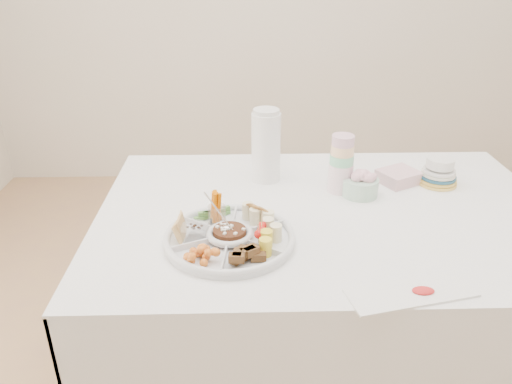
{
  "coord_description": "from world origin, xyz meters",
  "views": [
    {
      "loc": [
        -0.28,
        -1.45,
        1.54
      ],
      "look_at": [
        -0.24,
        -0.09,
        0.87
      ],
      "focal_mm": 35.0,
      "sensor_mm": 36.0,
      "label": 1
    }
  ],
  "objects_px": {
    "dining_table": "(322,302)",
    "thermos": "(266,145)",
    "party_tray": "(230,236)",
    "plate_stack": "(439,173)"
  },
  "relations": [
    {
      "from": "dining_table",
      "to": "plate_stack",
      "type": "relative_size",
      "value": 10.87
    },
    {
      "from": "thermos",
      "to": "dining_table",
      "type": "bearing_deg",
      "value": -52.67
    },
    {
      "from": "dining_table",
      "to": "party_tray",
      "type": "distance_m",
      "value": 0.55
    },
    {
      "from": "thermos",
      "to": "plate_stack",
      "type": "bearing_deg",
      "value": -5.53
    },
    {
      "from": "thermos",
      "to": "party_tray",
      "type": "bearing_deg",
      "value": -105.68
    },
    {
      "from": "party_tray",
      "to": "plate_stack",
      "type": "height_order",
      "value": "plate_stack"
    },
    {
      "from": "dining_table",
      "to": "thermos",
      "type": "height_order",
      "value": "thermos"
    },
    {
      "from": "party_tray",
      "to": "thermos",
      "type": "height_order",
      "value": "thermos"
    },
    {
      "from": "plate_stack",
      "to": "thermos",
      "type": "bearing_deg",
      "value": 174.47
    },
    {
      "from": "dining_table",
      "to": "plate_stack",
      "type": "bearing_deg",
      "value": 24.37
    }
  ]
}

